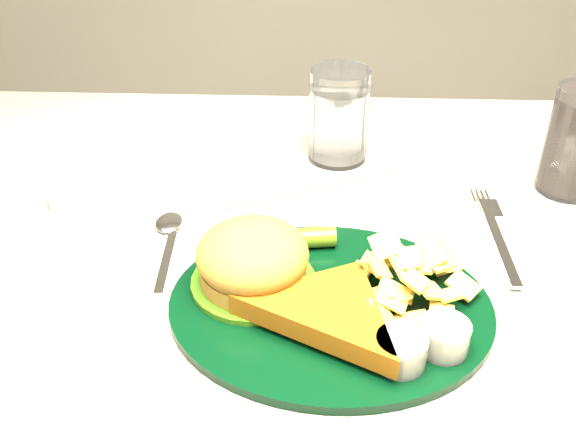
% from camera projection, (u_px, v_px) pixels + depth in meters
% --- Properties ---
extents(dinner_plate, '(0.30, 0.25, 0.06)m').
position_uv_depth(dinner_plate, '(331.00, 281.00, 0.55)').
color(dinner_plate, black).
rests_on(dinner_plate, table).
extents(water_glass, '(0.09, 0.09, 0.12)m').
position_uv_depth(water_glass, '(339.00, 116.00, 0.78)').
color(water_glass, white).
rests_on(water_glass, table).
extents(fork_napkin, '(0.12, 0.15, 0.01)m').
position_uv_depth(fork_napkin, '(500.00, 245.00, 0.65)').
color(fork_napkin, white).
rests_on(fork_napkin, table).
extents(spoon, '(0.04, 0.14, 0.01)m').
position_uv_depth(spoon, '(166.00, 260.00, 0.63)').
color(spoon, white).
rests_on(spoon, table).
extents(ramekin, '(0.05, 0.05, 0.02)m').
position_uv_depth(ramekin, '(64.00, 197.00, 0.71)').
color(ramekin, silver).
rests_on(ramekin, table).
extents(wrapped_straw, '(0.22, 0.16, 0.01)m').
position_uv_depth(wrapped_straw, '(313.00, 187.00, 0.75)').
color(wrapped_straw, white).
rests_on(wrapped_straw, table).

